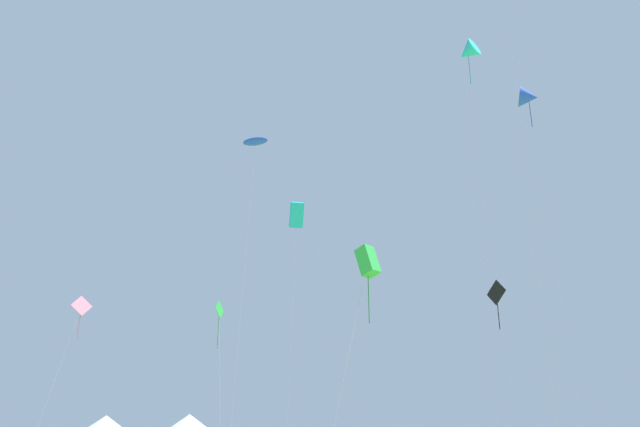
{
  "coord_description": "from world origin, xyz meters",
  "views": [
    {
      "loc": [
        -4.72,
        -3.82,
        1.95
      ],
      "look_at": [
        0.0,
        32.0,
        14.73
      ],
      "focal_mm": 34.11,
      "sensor_mm": 36.0,
      "label": 1
    }
  ],
  "objects_px": {
    "kite_pink_diamond": "(81,309)",
    "kite_cyan_delta": "(468,52)",
    "kite_green_box": "(368,262)",
    "kite_green_diamond": "(219,315)",
    "kite_cyan_box": "(297,215)",
    "kite_blue_delta": "(528,97)",
    "kite_black_diamond": "(497,294)",
    "kite_blue_parafoil": "(255,143)"
  },
  "relations": [
    {
      "from": "kite_blue_parafoil",
      "to": "kite_cyan_delta",
      "type": "height_order",
      "value": "kite_cyan_delta"
    },
    {
      "from": "kite_blue_delta",
      "to": "kite_green_box",
      "type": "bearing_deg",
      "value": -131.72
    },
    {
      "from": "kite_black_diamond",
      "to": "kite_blue_delta",
      "type": "xyz_separation_m",
      "value": [
        2.05,
        -8.22,
        19.46
      ]
    },
    {
      "from": "kite_black_diamond",
      "to": "kite_cyan_delta",
      "type": "distance_m",
      "value": 25.55
    },
    {
      "from": "kite_pink_diamond",
      "to": "kite_green_box",
      "type": "bearing_deg",
      "value": -56.76
    },
    {
      "from": "kite_green_diamond",
      "to": "kite_black_diamond",
      "type": "height_order",
      "value": "kite_black_diamond"
    },
    {
      "from": "kite_green_diamond",
      "to": "kite_blue_delta",
      "type": "height_order",
      "value": "kite_blue_delta"
    },
    {
      "from": "kite_cyan_box",
      "to": "kite_pink_diamond",
      "type": "bearing_deg",
      "value": 172.92
    },
    {
      "from": "kite_green_diamond",
      "to": "kite_cyan_box",
      "type": "bearing_deg",
      "value": 58.54
    },
    {
      "from": "kite_blue_parafoil",
      "to": "kite_cyan_box",
      "type": "distance_m",
      "value": 14.29
    },
    {
      "from": "kite_blue_delta",
      "to": "kite_cyan_delta",
      "type": "xyz_separation_m",
      "value": [
        -7.79,
        -3.58,
        2.46
      ]
    },
    {
      "from": "kite_cyan_box",
      "to": "kite_green_diamond",
      "type": "bearing_deg",
      "value": -121.46
    },
    {
      "from": "kite_pink_diamond",
      "to": "kite_black_diamond",
      "type": "xyz_separation_m",
      "value": [
        41.6,
        3.79,
        3.24
      ]
    },
    {
      "from": "kite_blue_parafoil",
      "to": "kite_black_diamond",
      "type": "distance_m",
      "value": 33.83
    },
    {
      "from": "kite_pink_diamond",
      "to": "kite_cyan_delta",
      "type": "xyz_separation_m",
      "value": [
        35.86,
        -8.01,
        25.16
      ]
    },
    {
      "from": "kite_blue_parafoil",
      "to": "kite_cyan_delta",
      "type": "relative_size",
      "value": 0.59
    },
    {
      "from": "kite_blue_delta",
      "to": "kite_pink_diamond",
      "type": "bearing_deg",
      "value": 174.2
    },
    {
      "from": "kite_blue_parafoil",
      "to": "kite_green_diamond",
      "type": "bearing_deg",
      "value": 124.38
    },
    {
      "from": "kite_cyan_box",
      "to": "kite_green_box",
      "type": "distance_m",
      "value": 30.85
    },
    {
      "from": "kite_green_diamond",
      "to": "kite_blue_delta",
      "type": "xyz_separation_m",
      "value": [
        30.72,
        8.55,
        25.26
      ]
    },
    {
      "from": "kite_pink_diamond",
      "to": "kite_cyan_box",
      "type": "relative_size",
      "value": 0.59
    },
    {
      "from": "kite_cyan_box",
      "to": "kite_blue_delta",
      "type": "xyz_separation_m",
      "value": [
        24.25,
        -2.02,
        13.6
      ]
    },
    {
      "from": "kite_blue_parafoil",
      "to": "kite_green_diamond",
      "type": "xyz_separation_m",
      "value": [
        -2.05,
        3.0,
        -12.5
      ]
    },
    {
      "from": "kite_green_diamond",
      "to": "kite_cyan_box",
      "type": "height_order",
      "value": "kite_cyan_box"
    },
    {
      "from": "kite_cyan_box",
      "to": "kite_cyan_delta",
      "type": "height_order",
      "value": "kite_cyan_delta"
    },
    {
      "from": "kite_green_diamond",
      "to": "kite_green_box",
      "type": "relative_size",
      "value": 1.08
    },
    {
      "from": "kite_pink_diamond",
      "to": "kite_cyan_delta",
      "type": "distance_m",
      "value": 44.53
    },
    {
      "from": "kite_pink_diamond",
      "to": "kite_black_diamond",
      "type": "bearing_deg",
      "value": 5.21
    },
    {
      "from": "kite_cyan_box",
      "to": "kite_cyan_delta",
      "type": "relative_size",
      "value": 0.59
    },
    {
      "from": "kite_pink_diamond",
      "to": "kite_blue_parafoil",
      "type": "distance_m",
      "value": 24.05
    },
    {
      "from": "kite_blue_parafoil",
      "to": "kite_cyan_delta",
      "type": "bearing_deg",
      "value": 20.89
    },
    {
      "from": "kite_pink_diamond",
      "to": "kite_blue_delta",
      "type": "height_order",
      "value": "kite_blue_delta"
    },
    {
      "from": "kite_cyan_delta",
      "to": "kite_green_box",
      "type": "height_order",
      "value": "kite_cyan_delta"
    },
    {
      "from": "kite_black_diamond",
      "to": "kite_blue_delta",
      "type": "height_order",
      "value": "kite_blue_delta"
    },
    {
      "from": "kite_blue_delta",
      "to": "kite_green_box",
      "type": "height_order",
      "value": "kite_blue_delta"
    },
    {
      "from": "kite_green_diamond",
      "to": "kite_cyan_box",
      "type": "xyz_separation_m",
      "value": [
        6.47,
        10.57,
        11.67
      ]
    },
    {
      "from": "kite_blue_parafoil",
      "to": "kite_cyan_box",
      "type": "xyz_separation_m",
      "value": [
        4.42,
        13.57,
        -0.83
      ]
    },
    {
      "from": "kite_pink_diamond",
      "to": "kite_blue_parafoil",
      "type": "height_order",
      "value": "kite_blue_parafoil"
    },
    {
      "from": "kite_green_box",
      "to": "kite_pink_diamond",
      "type": "bearing_deg",
      "value": 123.24
    },
    {
      "from": "kite_green_diamond",
      "to": "kite_cyan_delta",
      "type": "relative_size",
      "value": 0.28
    },
    {
      "from": "kite_green_diamond",
      "to": "kite_blue_delta",
      "type": "relative_size",
      "value": 0.3
    },
    {
      "from": "kite_green_box",
      "to": "kite_blue_delta",
      "type": "bearing_deg",
      "value": 48.28
    }
  ]
}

